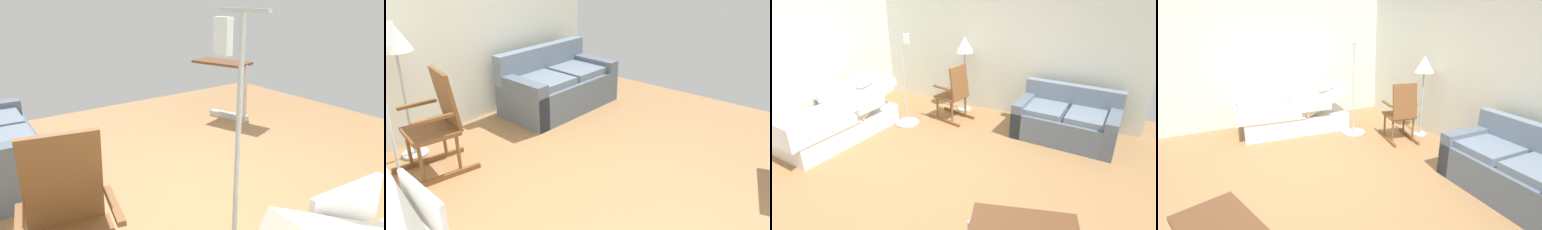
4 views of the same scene
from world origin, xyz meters
TOP-DOWN VIEW (x-y plane):
  - ground_plane at (0.00, 0.00)m, footprint 6.44×6.44m
  - back_wall at (0.00, 2.45)m, footprint 5.35×0.10m
  - couch at (1.50, 1.80)m, footprint 1.64×0.92m
  - rocking_chair at (-0.50, 1.63)m, footprint 0.84×0.62m
  - floor_lamp at (-0.54, 2.12)m, footprint 0.34×0.34m
  - iv_pole at (-1.18, 1.06)m, footprint 0.44×0.44m

SIDE VIEW (x-z plane):
  - ground_plane at x=0.00m, z-range 0.00..0.00m
  - iv_pole at x=-1.18m, z-range -0.59..1.09m
  - couch at x=1.50m, z-range -0.12..0.73m
  - rocking_chair at x=-0.50m, z-range -0.02..1.03m
  - floor_lamp at x=-0.54m, z-range 0.49..1.97m
  - back_wall at x=0.00m, z-range 0.00..2.70m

